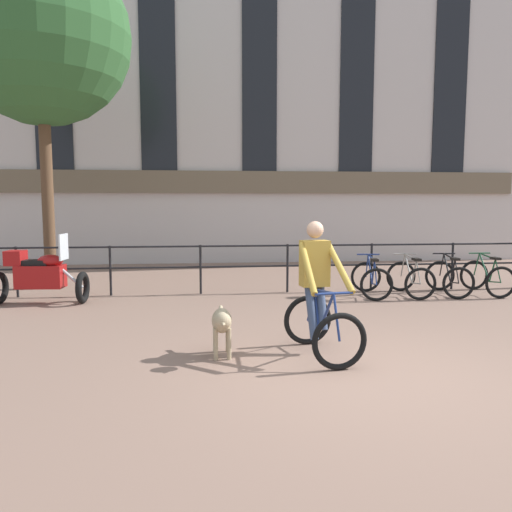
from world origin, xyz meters
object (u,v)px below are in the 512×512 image
parked_bicycle_mid_right (449,278)px  parked_motorcycle (40,275)px  parked_bicycle_far_end (487,277)px  parked_bicycle_near_lamp (371,279)px  parked_bicycle_mid_left (410,279)px  dog (222,322)px  cyclist_with_bike (319,295)px

parked_bicycle_mid_right → parked_motorcycle: bearing=6.9°
parked_motorcycle → parked_bicycle_far_end: bearing=-85.1°
parked_bicycle_near_lamp → parked_bicycle_mid_right: 1.70m
parked_motorcycle → parked_bicycle_far_end: size_ratio=1.55×
parked_bicycle_near_lamp → parked_bicycle_mid_right: same height
parked_bicycle_mid_left → parked_bicycle_far_end: (1.70, -0.00, 0.00)m
dog → parked_bicycle_mid_left: bearing=43.1°
parked_bicycle_near_lamp → dog: bearing=56.8°
parked_bicycle_mid_left → parked_bicycle_far_end: size_ratio=1.00×
cyclist_with_bike → parked_bicycle_far_end: (4.54, 3.76, -0.41)m
cyclist_with_bike → parked_bicycle_mid_left: bearing=45.4°
cyclist_with_bike → parked_motorcycle: bearing=133.8°
dog → parked_motorcycle: 5.02m
dog → parked_bicycle_far_end: (5.78, 3.81, -0.09)m
parked_bicycle_mid_left → parked_bicycle_near_lamp: bearing=1.4°
cyclist_with_bike → parked_bicycle_mid_left: 4.73m
parked_bicycle_mid_left → parked_motorcycle: bearing=2.1°
cyclist_with_bike → dog: (-1.24, -0.05, -0.32)m
parked_motorcycle → parked_bicycle_far_end: 9.14m
dog → parked_bicycle_mid_right: size_ratio=0.79×
dog → parked_bicycle_mid_left: parked_bicycle_mid_left is taller
cyclist_with_bike → dog: size_ratio=1.83×
cyclist_with_bike → parked_bicycle_mid_left: (2.84, 3.76, -0.41)m
parked_bicycle_mid_left → parked_bicycle_mid_right: (0.85, 0.00, 0.00)m
parked_bicycle_mid_left → parked_bicycle_mid_right: 0.85m
dog → parked_bicycle_near_lamp: bearing=49.7°
parked_bicycle_near_lamp → parked_bicycle_mid_right: bearing=-172.9°
parked_motorcycle → parked_bicycle_mid_right: bearing=-85.0°
dog → parked_bicycle_near_lamp: parked_bicycle_near_lamp is taller
parked_motorcycle → parked_bicycle_far_end: parked_motorcycle is taller
cyclist_with_bike → parked_bicycle_far_end: 5.91m
dog → cyclist_with_bike: bearing=2.5°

